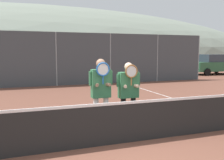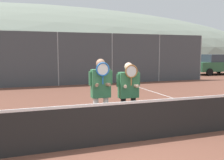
{
  "view_description": "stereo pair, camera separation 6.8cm",
  "coord_description": "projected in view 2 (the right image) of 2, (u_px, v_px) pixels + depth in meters",
  "views": [
    {
      "loc": [
        -1.77,
        -4.81,
        1.96
      ],
      "look_at": [
        0.29,
        1.02,
        1.26
      ],
      "focal_mm": 40.0,
      "sensor_mm": 36.0,
      "label": 1
    },
    {
      "loc": [
        -1.71,
        -4.83,
        1.96
      ],
      "look_at": [
        0.29,
        1.02,
        1.26
      ],
      "focal_mm": 40.0,
      "sensor_mm": 36.0,
      "label": 2
    }
  ],
  "objects": [
    {
      "name": "ground_plane",
      "position": [
        115.0,
        144.0,
        5.31
      ],
      "size": [
        120.0,
        120.0,
        0.0
      ],
      "primitive_type": "plane",
      "color": "brown"
    },
    {
      "name": "player_leftmost",
      "position": [
        101.0,
        89.0,
        6.01
      ],
      "size": [
        0.59,
        0.34,
        1.79
      ],
      "color": "white",
      "rests_on": "ground_plane"
    },
    {
      "name": "player_center_left",
      "position": [
        129.0,
        90.0,
        6.23
      ],
      "size": [
        0.63,
        0.34,
        1.7
      ],
      "color": "black",
      "rests_on": "ground_plane"
    },
    {
      "name": "fence_back",
      "position": [
        58.0,
        59.0,
        14.33
      ],
      "size": [
        19.8,
        0.06,
        3.08
      ],
      "color": "gray",
      "rests_on": "ground_plane"
    },
    {
      "name": "car_center",
      "position": [
        99.0,
        66.0,
        18.7
      ],
      "size": [
        4.45,
        2.08,
        1.78
      ],
      "color": "#285638",
      "rests_on": "ground_plane"
    },
    {
      "name": "hill_distant",
      "position": [
        35.0,
        61.0,
        51.94
      ],
      "size": [
        107.25,
        59.59,
        20.86
      ],
      "color": "gray",
      "rests_on": "ground_plane"
    },
    {
      "name": "car_far_right",
      "position": [
        215.0,
        64.0,
        21.64
      ],
      "size": [
        4.05,
        2.06,
        1.73
      ],
      "color": "#285638",
      "rests_on": "ground_plane"
    },
    {
      "name": "clubhouse_building",
      "position": [
        26.0,
        53.0,
        22.52
      ],
      "size": [
        16.66,
        5.5,
        3.59
      ],
      "color": "#9EA3A8",
      "rests_on": "ground_plane"
    },
    {
      "name": "car_left_of_center",
      "position": [
        28.0,
        68.0,
        16.8
      ],
      "size": [
        4.35,
        2.09,
        1.68
      ],
      "color": "black",
      "rests_on": "ground_plane"
    },
    {
      "name": "tennis_net",
      "position": [
        115.0,
        123.0,
        5.26
      ],
      "size": [
        11.06,
        0.09,
        1.01
      ],
      "color": "gray",
      "rests_on": "ground_plane"
    },
    {
      "name": "court_line_right_sideline",
      "position": [
        190.0,
        104.0,
        9.45
      ],
      "size": [
        0.05,
        16.0,
        0.01
      ],
      "primitive_type": "cube",
      "color": "white",
      "rests_on": "ground_plane"
    },
    {
      "name": "car_right_of_center",
      "position": [
        162.0,
        65.0,
        20.19
      ],
      "size": [
        4.77,
        2.1,
        1.78
      ],
      "color": "slate",
      "rests_on": "ground_plane"
    }
  ]
}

